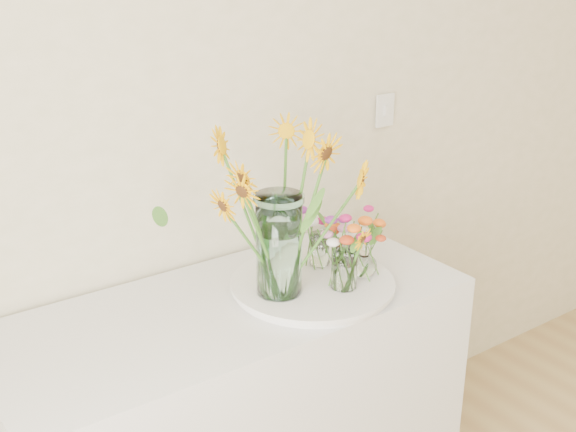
# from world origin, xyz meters

# --- Properties ---
(counter) EXTENTS (1.40, 0.60, 0.90)m
(counter) POSITION_xyz_m (-0.48, 1.93, 0.45)
(counter) COLOR white
(counter) RESTS_ON ground_plane
(tray) EXTENTS (0.47, 0.47, 0.02)m
(tray) POSITION_xyz_m (-0.24, 1.86, 0.91)
(tray) COLOR white
(tray) RESTS_ON counter
(mason_jar) EXTENTS (0.16, 0.16, 0.31)m
(mason_jar) POSITION_xyz_m (-0.36, 1.86, 1.08)
(mason_jar) COLOR silver
(mason_jar) RESTS_ON tray
(sunflower_bouquet) EXTENTS (0.83, 0.83, 0.52)m
(sunflower_bouquet) POSITION_xyz_m (-0.36, 1.86, 1.18)
(sunflower_bouquet) COLOR #F9B005
(sunflower_bouquet) RESTS_ON tray
(small_vase_a) EXTENTS (0.08, 0.08, 0.13)m
(small_vase_a) POSITION_xyz_m (-0.19, 1.78, 0.99)
(small_vase_a) COLOR white
(small_vase_a) RESTS_ON tray
(wildflower_posy_a) EXTENTS (0.20, 0.20, 0.22)m
(wildflower_posy_a) POSITION_xyz_m (-0.19, 1.78, 1.04)
(wildflower_posy_a) COLOR orange
(wildflower_posy_a) RESTS_ON tray
(small_vase_b) EXTENTS (0.09, 0.09, 0.12)m
(small_vase_b) POSITION_xyz_m (-0.09, 1.81, 0.98)
(small_vase_b) COLOR white
(small_vase_b) RESTS_ON tray
(wildflower_posy_b) EXTENTS (0.21, 0.21, 0.21)m
(wildflower_posy_b) POSITION_xyz_m (-0.09, 1.81, 1.03)
(wildflower_posy_b) COLOR orange
(wildflower_posy_b) RESTS_ON tray
(small_vase_c) EXTENTS (0.07, 0.07, 0.11)m
(small_vase_c) POSITION_xyz_m (-0.15, 1.94, 0.98)
(small_vase_c) COLOR white
(small_vase_c) RESTS_ON tray
(wildflower_posy_c) EXTENTS (0.19, 0.19, 0.20)m
(wildflower_posy_c) POSITION_xyz_m (-0.15, 1.94, 1.02)
(wildflower_posy_c) COLOR orange
(wildflower_posy_c) RESTS_ON tray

